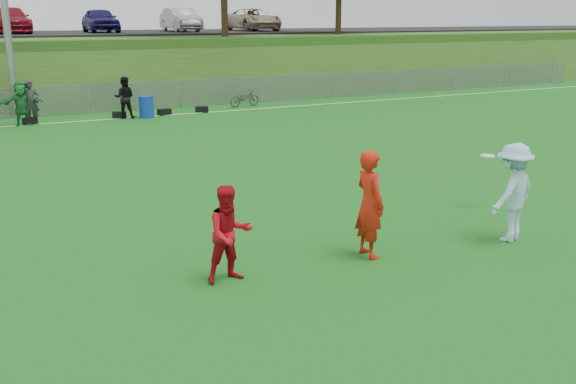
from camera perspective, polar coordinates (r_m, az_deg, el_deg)
ground at (r=10.67m, az=3.64°, el=-7.11°), size 120.00×120.00×0.00m
sideline_far at (r=27.24m, az=-16.15°, el=6.20°), size 60.00×0.10×0.01m
fence at (r=29.10m, az=-17.04°, el=7.97°), size 58.00×0.06×1.30m
berm at (r=39.86m, az=-20.11°, el=10.78°), size 120.00×18.00×3.00m
parking_lot at (r=41.77m, az=-20.68°, el=13.04°), size 120.00×12.00×0.10m
car_row at (r=40.64m, az=-22.29°, el=13.94°), size 32.04×5.18×1.44m
spectator_row at (r=26.74m, az=-22.28°, el=7.33°), size 7.71×0.91×1.69m
gear_bags at (r=27.57m, az=-13.73°, el=6.73°), size 7.62×0.49×0.26m
player_red_left at (r=11.13m, az=7.27°, el=-1.06°), size 0.47×0.70×1.90m
player_red_center at (r=10.09m, az=-5.21°, el=-3.74°), size 0.77×0.61×1.56m
player_blue at (r=12.55m, az=19.32°, el=-0.04°), size 1.34×1.00×1.85m
frisbee at (r=14.61m, az=17.33°, el=3.09°), size 0.31×0.31×0.03m
recycling_bin at (r=27.31m, az=-12.48°, el=7.40°), size 0.60×0.60×0.89m
bicycle at (r=30.08m, az=-3.90°, el=8.35°), size 1.60×0.78×0.81m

